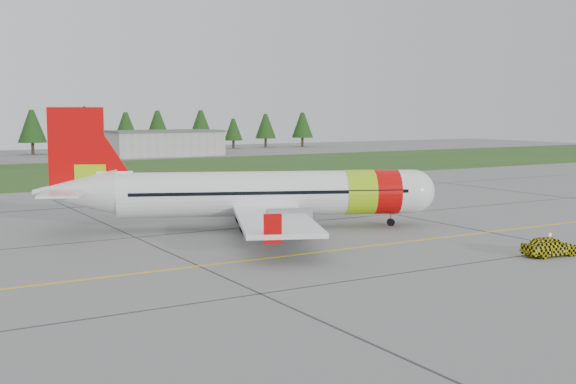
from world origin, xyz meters
TOP-DOWN VIEW (x-y plane):
  - ground at (0.00, 0.00)m, footprint 320.00×320.00m
  - aircraft at (-4.78, 18.92)m, footprint 31.13×29.56m
  - follow_me_car at (6.35, -0.95)m, footprint 1.57×1.77m
  - service_van at (-6.96, 56.68)m, footprint 1.82×1.75m
  - grass_strip at (0.00, 82.00)m, footprint 320.00×50.00m
  - taxi_guideline at (0.00, 8.00)m, footprint 120.00×0.25m
  - hangar_east at (25.00, 118.00)m, footprint 24.00×12.00m
  - treeline at (0.00, 138.00)m, footprint 160.00×8.00m

SIDE VIEW (x-z plane):
  - ground at x=0.00m, z-range 0.00..0.00m
  - taxi_guideline at x=0.00m, z-range 0.00..0.02m
  - grass_strip at x=0.00m, z-range 0.00..0.03m
  - follow_me_car at x=6.35m, z-range 0.00..3.95m
  - service_van at x=-6.96m, z-range 0.00..4.49m
  - hangar_east at x=25.00m, z-range 0.00..5.20m
  - aircraft at x=-4.78m, z-range -2.10..7.82m
  - treeline at x=0.00m, z-range 0.00..10.00m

